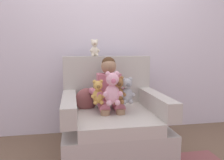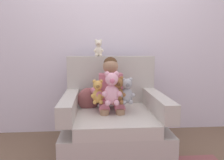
{
  "view_description": "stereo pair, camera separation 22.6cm",
  "coord_description": "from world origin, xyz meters",
  "px_view_note": "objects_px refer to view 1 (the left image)",
  "views": [
    {
      "loc": [
        -0.42,
        -2.25,
        1.13
      ],
      "look_at": [
        -0.02,
        -0.05,
        0.82
      ],
      "focal_mm": 35.34,
      "sensor_mm": 36.0,
      "label": 1
    },
    {
      "loc": [
        -0.2,
        -2.28,
        1.13
      ],
      "look_at": [
        -0.02,
        -0.05,
        0.82
      ],
      "focal_mm": 35.34,
      "sensor_mm": 36.0,
      "label": 2
    }
  ],
  "objects_px": {
    "plush_honey": "(98,93)",
    "plush_cream_on_backrest": "(95,48)",
    "plush_grey": "(127,91)",
    "throw_pillow": "(87,100)",
    "plush_brown": "(118,91)",
    "armchair": "(113,123)",
    "plush_pink": "(112,89)",
    "seated_child": "(110,91)"
  },
  "relations": [
    {
      "from": "plush_brown",
      "to": "plush_grey",
      "type": "height_order",
      "value": "plush_brown"
    },
    {
      "from": "armchair",
      "to": "plush_pink",
      "type": "xyz_separation_m",
      "value": [
        -0.03,
        -0.16,
        0.41
      ]
    },
    {
      "from": "plush_brown",
      "to": "plush_cream_on_backrest",
      "type": "height_order",
      "value": "plush_cream_on_backrest"
    },
    {
      "from": "armchair",
      "to": "plush_honey",
      "type": "xyz_separation_m",
      "value": [
        -0.17,
        -0.1,
        0.37
      ]
    },
    {
      "from": "seated_child",
      "to": "plush_honey",
      "type": "bearing_deg",
      "value": -127.0
    },
    {
      "from": "seated_child",
      "to": "plush_cream_on_backrest",
      "type": "relative_size",
      "value": 4.02
    },
    {
      "from": "plush_honey",
      "to": "plush_grey",
      "type": "xyz_separation_m",
      "value": [
        0.3,
        -0.02,
        0.01
      ]
    },
    {
      "from": "plush_pink",
      "to": "plush_grey",
      "type": "height_order",
      "value": "plush_pink"
    },
    {
      "from": "armchair",
      "to": "plush_cream_on_backrest",
      "type": "xyz_separation_m",
      "value": [
        -0.15,
        0.38,
        0.82
      ]
    },
    {
      "from": "plush_brown",
      "to": "plush_grey",
      "type": "relative_size",
      "value": 1.05
    },
    {
      "from": "plush_honey",
      "to": "plush_cream_on_backrest",
      "type": "height_order",
      "value": "plush_cream_on_backrest"
    },
    {
      "from": "seated_child",
      "to": "plush_cream_on_backrest",
      "type": "bearing_deg",
      "value": 118.84
    },
    {
      "from": "plush_cream_on_backrest",
      "to": "throw_pillow",
      "type": "distance_m",
      "value": 0.63
    },
    {
      "from": "plush_pink",
      "to": "throw_pillow",
      "type": "distance_m",
      "value": 0.42
    },
    {
      "from": "armchair",
      "to": "seated_child",
      "type": "height_order",
      "value": "same"
    },
    {
      "from": "seated_child",
      "to": "plush_honey",
      "type": "distance_m",
      "value": 0.21
    },
    {
      "from": "seated_child",
      "to": "plush_grey",
      "type": "bearing_deg",
      "value": -40.21
    },
    {
      "from": "plush_pink",
      "to": "plush_cream_on_backrest",
      "type": "distance_m",
      "value": 0.68
    },
    {
      "from": "plush_honey",
      "to": "seated_child",
      "type": "bearing_deg",
      "value": 23.41
    },
    {
      "from": "plush_pink",
      "to": "plush_cream_on_backrest",
      "type": "xyz_separation_m",
      "value": [
        -0.12,
        0.53,
        0.41
      ]
    },
    {
      "from": "plush_honey",
      "to": "plush_brown",
      "type": "height_order",
      "value": "plush_brown"
    },
    {
      "from": "plush_honey",
      "to": "plush_grey",
      "type": "bearing_deg",
      "value": -26.15
    },
    {
      "from": "armchair",
      "to": "plush_cream_on_backrest",
      "type": "bearing_deg",
      "value": 111.74
    },
    {
      "from": "armchair",
      "to": "seated_child",
      "type": "distance_m",
      "value": 0.36
    },
    {
      "from": "plush_pink",
      "to": "throw_pillow",
      "type": "height_order",
      "value": "plush_pink"
    },
    {
      "from": "armchair",
      "to": "plush_brown",
      "type": "xyz_separation_m",
      "value": [
        0.03,
        -0.13,
        0.39
      ]
    },
    {
      "from": "plush_cream_on_backrest",
      "to": "plush_pink",
      "type": "bearing_deg",
      "value": -64.13
    },
    {
      "from": "plush_honey",
      "to": "plush_brown",
      "type": "xyz_separation_m",
      "value": [
        0.2,
        -0.03,
        0.02
      ]
    },
    {
      "from": "plush_honey",
      "to": "plush_cream_on_backrest",
      "type": "relative_size",
      "value": 1.21
    },
    {
      "from": "armchair",
      "to": "throw_pillow",
      "type": "relative_size",
      "value": 4.09
    },
    {
      "from": "plush_pink",
      "to": "plush_grey",
      "type": "relative_size",
      "value": 1.25
    },
    {
      "from": "plush_pink",
      "to": "seated_child",
      "type": "bearing_deg",
      "value": 76.38
    },
    {
      "from": "armchair",
      "to": "plush_honey",
      "type": "height_order",
      "value": "armchair"
    },
    {
      "from": "plush_honey",
      "to": "plush_brown",
      "type": "relative_size",
      "value": 0.87
    },
    {
      "from": "plush_brown",
      "to": "throw_pillow",
      "type": "distance_m",
      "value": 0.43
    },
    {
      "from": "armchair",
      "to": "plush_pink",
      "type": "height_order",
      "value": "armchair"
    },
    {
      "from": "plush_cream_on_backrest",
      "to": "armchair",
      "type": "bearing_deg",
      "value": -55.13
    },
    {
      "from": "armchair",
      "to": "plush_cream_on_backrest",
      "type": "relative_size",
      "value": 5.19
    },
    {
      "from": "plush_brown",
      "to": "plush_pink",
      "type": "xyz_separation_m",
      "value": [
        -0.06,
        -0.03,
        0.03
      ]
    },
    {
      "from": "plush_brown",
      "to": "plush_pink",
      "type": "relative_size",
      "value": 0.84
    },
    {
      "from": "armchair",
      "to": "seated_child",
      "type": "xyz_separation_m",
      "value": [
        -0.02,
        0.04,
        0.36
      ]
    },
    {
      "from": "plush_pink",
      "to": "plush_grey",
      "type": "distance_m",
      "value": 0.16
    }
  ]
}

